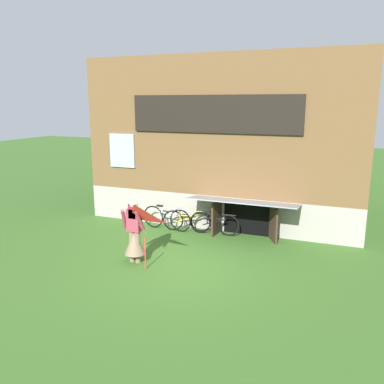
% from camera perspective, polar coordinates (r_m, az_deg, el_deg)
% --- Properties ---
extents(ground_plane, '(60.00, 60.00, 0.00)m').
position_cam_1_polar(ground_plane, '(9.92, -2.72, -10.48)').
color(ground_plane, '#386023').
extents(log_house, '(8.78, 6.45, 5.32)m').
position_cam_1_polar(log_house, '(14.52, 6.48, 7.73)').
color(log_house, '#9E998E').
rests_on(log_house, ground_plane).
extents(person, '(0.61, 0.52, 1.60)m').
position_cam_1_polar(person, '(9.97, -8.27, -6.33)').
color(person, '#7F6B51').
rests_on(person, ground_plane).
extents(kite, '(0.86, 0.82, 1.56)m').
position_cam_1_polar(kite, '(9.24, -8.21, -3.98)').
color(kite, red).
rests_on(kite, ground_plane).
extents(bicycle_black, '(1.54, 0.15, 0.71)m').
position_cam_1_polar(bicycle_black, '(12.01, 3.20, -4.54)').
color(bicycle_black, black).
rests_on(bicycle_black, ground_plane).
extents(bicycle_yellow, '(1.49, 0.39, 0.69)m').
position_cam_1_polar(bicycle_yellow, '(12.32, -0.74, -4.10)').
color(bicycle_yellow, black).
rests_on(bicycle_yellow, ground_plane).
extents(bicycle_silver, '(1.69, 0.18, 0.77)m').
position_cam_1_polar(bicycle_silver, '(12.47, -3.68, -3.76)').
color(bicycle_silver, black).
rests_on(bicycle_silver, ground_plane).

